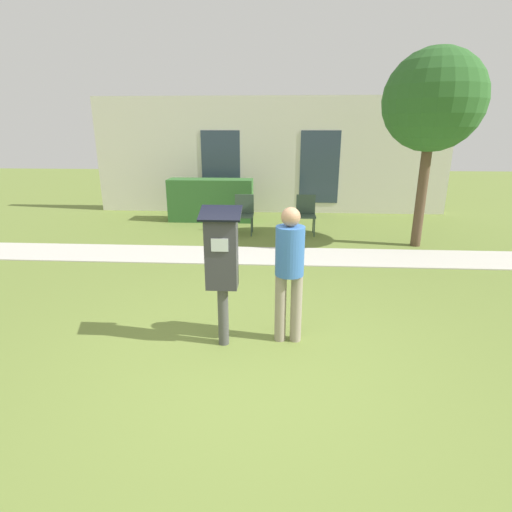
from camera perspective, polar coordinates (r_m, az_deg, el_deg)
name	(u,v)px	position (r m, az deg, el deg)	size (l,w,h in m)	color
ground_plane	(248,365)	(4.35, -1.15, -15.32)	(40.00, 40.00, 0.00)	olive
sidewalk	(263,256)	(7.73, 1.04, 0.04)	(12.00, 1.10, 0.02)	beige
building_facade	(270,156)	(11.70, 2.03, 14.07)	(10.00, 0.26, 3.20)	silver
parking_meter	(222,260)	(4.33, -4.92, -0.58)	(0.44, 0.31, 1.59)	#4C4C4C
person_standing	(289,265)	(4.43, 4.80, -1.32)	(0.32, 0.32, 1.58)	gray
outdoor_chair_left	(244,211)	(9.32, -1.72, 6.44)	(0.44, 0.44, 0.90)	#334738
outdoor_chair_middle	(306,211)	(9.35, 7.12, 6.35)	(0.44, 0.44, 0.90)	#334738
hedge_row	(211,200)	(10.68, -6.46, 7.94)	(2.20, 0.60, 1.10)	#33662D
tree	(433,102)	(8.78, 24.00, 19.49)	(1.90, 1.90, 3.82)	brown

